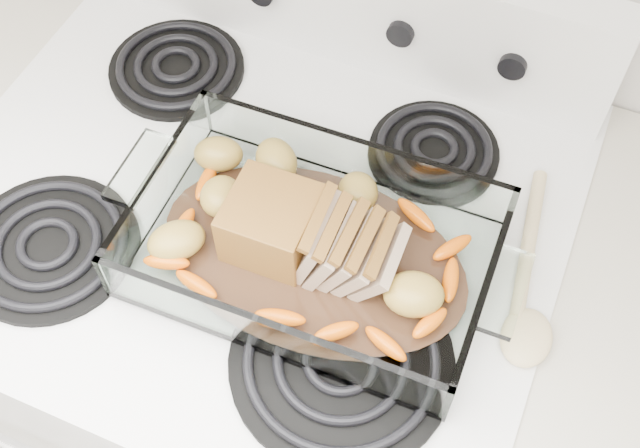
% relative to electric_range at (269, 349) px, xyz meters
% --- Properties ---
extents(electric_range, '(0.78, 0.70, 1.12)m').
position_rel_electric_range_xyz_m(electric_range, '(0.00, 0.00, 0.00)').
color(electric_range, white).
rests_on(electric_range, ground).
extents(baking_dish, '(0.41, 0.27, 0.08)m').
position_rel_electric_range_xyz_m(baking_dish, '(0.11, -0.05, 0.48)').
color(baking_dish, white).
rests_on(baking_dish, electric_range).
extents(pork_roast, '(0.20, 0.10, 0.08)m').
position_rel_electric_range_xyz_m(pork_roast, '(0.09, -0.05, 0.51)').
color(pork_roast, brown).
rests_on(pork_roast, baking_dish).
extents(roast_vegetables, '(0.36, 0.20, 0.04)m').
position_rel_electric_range_xyz_m(roast_vegetables, '(0.11, -0.02, 0.49)').
color(roast_vegetables, '#F96A00').
rests_on(roast_vegetables, baking_dish).
extents(wooden_spoon, '(0.08, 0.27, 0.02)m').
position_rel_electric_range_xyz_m(wooden_spoon, '(0.36, -0.00, 0.46)').
color(wooden_spoon, beige).
rests_on(wooden_spoon, electric_range).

